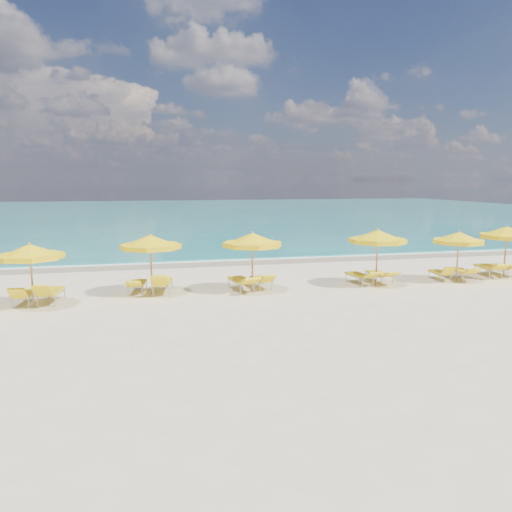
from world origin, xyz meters
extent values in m
plane|color=beige|center=(0.00, 0.00, 0.00)|extent=(120.00, 120.00, 0.00)
cube|color=#167C75|center=(0.00, 48.00, 0.00)|extent=(120.00, 80.00, 0.30)
cube|color=tan|center=(0.00, 7.40, 0.00)|extent=(120.00, 2.60, 0.01)
cube|color=white|center=(0.00, 8.20, 0.00)|extent=(120.00, 1.20, 0.03)
cube|color=white|center=(-6.00, 17.00, 0.00)|extent=(14.00, 0.36, 0.05)
cube|color=white|center=(8.00, 24.00, 0.00)|extent=(18.00, 0.30, 0.05)
cylinder|color=tan|center=(-8.35, -0.56, 1.08)|extent=(0.07, 0.07, 2.17)
cone|color=yellow|center=(-8.35, -0.56, 1.99)|extent=(2.66, 2.66, 0.43)
cylinder|color=yellow|center=(-8.35, -0.56, 1.78)|extent=(2.68, 2.68, 0.17)
sphere|color=tan|center=(-8.35, -0.56, 2.22)|extent=(0.10, 0.10, 0.10)
cylinder|color=tan|center=(-4.33, 0.57, 1.13)|extent=(0.07, 0.07, 2.26)
cone|color=yellow|center=(-4.33, 0.57, 2.08)|extent=(2.62, 2.62, 0.45)
cylinder|color=yellow|center=(-4.33, 0.57, 1.86)|extent=(2.64, 2.64, 0.18)
sphere|color=tan|center=(-4.33, 0.57, 2.31)|extent=(0.10, 0.10, 0.10)
cylinder|color=tan|center=(-0.46, 0.17, 1.14)|extent=(0.07, 0.07, 2.28)
cone|color=yellow|center=(-0.46, 0.17, 2.09)|extent=(2.33, 2.33, 0.46)
cylinder|color=yellow|center=(-0.46, 0.17, 1.87)|extent=(2.35, 2.35, 0.18)
sphere|color=tan|center=(-0.46, 0.17, 2.33)|extent=(0.10, 0.10, 0.10)
cylinder|color=tan|center=(4.79, 0.07, 1.14)|extent=(0.07, 0.07, 2.28)
cone|color=yellow|center=(4.79, 0.07, 2.10)|extent=(2.91, 2.91, 0.46)
cylinder|color=yellow|center=(4.79, 0.07, 1.88)|extent=(2.93, 2.93, 0.18)
sphere|color=tan|center=(4.79, 0.07, 2.34)|extent=(0.10, 0.10, 0.10)
cylinder|color=tan|center=(8.58, 0.06, 1.06)|extent=(0.07, 0.07, 2.12)
cone|color=yellow|center=(8.58, 0.06, 1.95)|extent=(2.65, 2.65, 0.42)
cylinder|color=yellow|center=(8.58, 0.06, 1.74)|extent=(2.67, 2.67, 0.17)
sphere|color=tan|center=(8.58, 0.06, 2.16)|extent=(0.09, 0.09, 0.09)
cylinder|color=tan|center=(11.28, 0.44, 1.13)|extent=(0.07, 0.07, 2.26)
cone|color=yellow|center=(11.28, 0.44, 2.08)|extent=(2.71, 2.71, 0.45)
cylinder|color=yellow|center=(11.28, 0.44, 1.86)|extent=(2.74, 2.74, 0.18)
sphere|color=tan|center=(11.28, 0.44, 2.31)|extent=(0.10, 0.10, 0.10)
cube|color=yellow|center=(-8.72, 0.12, 0.36)|extent=(0.66, 1.29, 0.08)
cube|color=yellow|center=(-8.79, -0.71, 0.56)|extent=(0.59, 0.52, 0.46)
cube|color=yellow|center=(-7.86, 0.13, 0.40)|extent=(0.80, 1.46, 0.09)
cube|color=yellow|center=(-7.99, -0.80, 0.62)|extent=(0.68, 0.62, 0.50)
cube|color=yellow|center=(-4.85, 1.13, 0.36)|extent=(0.76, 1.33, 0.08)
cube|color=yellow|center=(-5.00, 0.25, 0.50)|extent=(0.64, 0.65, 0.34)
cube|color=yellow|center=(-3.90, 0.86, 0.41)|extent=(0.86, 1.52, 0.09)
cube|color=yellow|center=(-4.05, -0.09, 0.65)|extent=(0.72, 0.65, 0.52)
cube|color=yellow|center=(-0.86, 0.52, 0.41)|extent=(0.86, 1.50, 0.09)
cube|color=yellow|center=(-0.69, -0.47, 0.56)|extent=(0.73, 0.73, 0.37)
cube|color=yellow|center=(0.04, 0.84, 0.35)|extent=(0.66, 1.25, 0.07)
cube|color=yellow|center=(0.13, 0.01, 0.51)|extent=(0.59, 0.56, 0.39)
cube|color=yellow|center=(4.27, 0.62, 0.37)|extent=(0.80, 1.38, 0.08)
cube|color=yellow|center=(4.43, -0.28, 0.52)|extent=(0.67, 0.67, 0.36)
cube|color=yellow|center=(5.24, 0.71, 0.38)|extent=(0.68, 1.35, 0.08)
cube|color=yellow|center=(5.32, -0.22, 0.50)|extent=(0.63, 0.64, 0.31)
cube|color=yellow|center=(8.06, 0.55, 0.33)|extent=(0.66, 1.21, 0.07)
cube|color=yellow|center=(7.97, -0.21, 0.52)|extent=(0.57, 0.50, 0.43)
cube|color=yellow|center=(9.13, 0.49, 0.36)|extent=(0.77, 1.34, 0.08)
cube|color=yellow|center=(8.98, -0.39, 0.51)|extent=(0.65, 0.65, 0.34)
cube|color=yellow|center=(10.80, 0.93, 0.40)|extent=(0.81, 1.47, 0.09)
cube|color=yellow|center=(10.66, -0.04, 0.55)|extent=(0.70, 0.71, 0.37)
cube|color=yellow|center=(11.66, 1.00, 0.38)|extent=(0.59, 1.31, 0.08)
camera|label=1|loc=(-4.74, -18.56, 4.35)|focal=35.00mm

